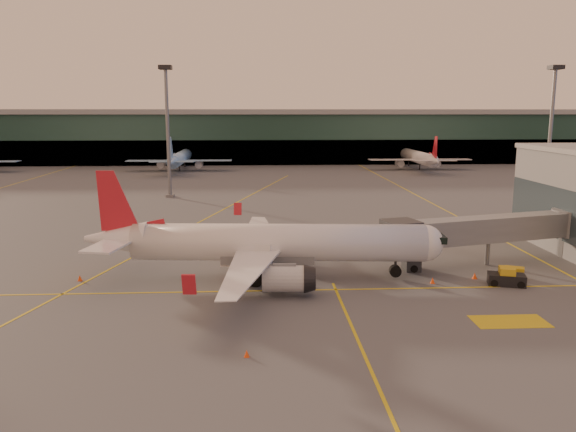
{
  "coord_description": "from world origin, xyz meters",
  "views": [
    {
      "loc": [
        -2.28,
        -46.2,
        16.75
      ],
      "look_at": [
        1.05,
        16.98,
        5.0
      ],
      "focal_mm": 35.0,
      "sensor_mm": 36.0,
      "label": 1
    }
  ],
  "objects_px": {
    "catering_truck": "(249,258)",
    "pushback_tug": "(507,278)",
    "gpu_cart": "(514,273)",
    "main_airplane": "(266,244)"
  },
  "relations": [
    {
      "from": "gpu_cart",
      "to": "pushback_tug",
      "type": "height_order",
      "value": "pushback_tug"
    },
    {
      "from": "main_airplane",
      "to": "gpu_cart",
      "type": "relative_size",
      "value": 16.19
    },
    {
      "from": "catering_truck",
      "to": "pushback_tug",
      "type": "relative_size",
      "value": 1.45
    },
    {
      "from": "main_airplane",
      "to": "catering_truck",
      "type": "xyz_separation_m",
      "value": [
        -1.8,
        -0.48,
        -1.31
      ]
    },
    {
      "from": "main_airplane",
      "to": "pushback_tug",
      "type": "relative_size",
      "value": 9.53
    },
    {
      "from": "pushback_tug",
      "to": "main_airplane",
      "type": "bearing_deg",
      "value": -172.77
    },
    {
      "from": "catering_truck",
      "to": "gpu_cart",
      "type": "relative_size",
      "value": 2.46
    },
    {
      "from": "gpu_cart",
      "to": "catering_truck",
      "type": "bearing_deg",
      "value": -157.02
    },
    {
      "from": "main_airplane",
      "to": "catering_truck",
      "type": "height_order",
      "value": "main_airplane"
    },
    {
      "from": "catering_truck",
      "to": "pushback_tug",
      "type": "distance_m",
      "value": 25.54
    }
  ]
}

